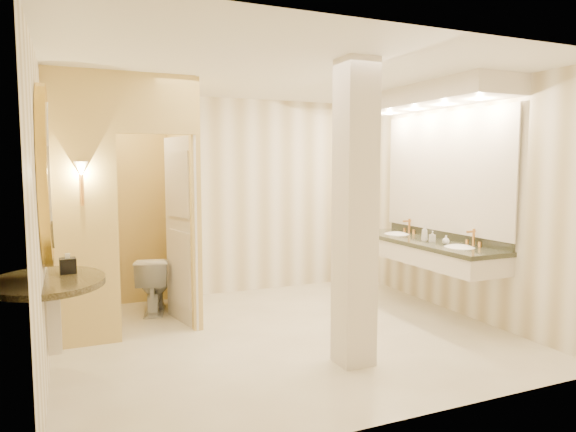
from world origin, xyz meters
name	(u,v)px	position (x,y,z in m)	size (l,w,h in m)	color
floor	(285,335)	(0.00, 0.00, 0.00)	(4.50, 4.50, 0.00)	white
ceiling	(285,74)	(0.00, 0.00, 2.70)	(4.50, 4.50, 0.00)	white
wall_back	(229,197)	(0.00, 2.00, 1.35)	(4.50, 0.02, 2.70)	white
wall_front	(400,230)	(0.00, -2.00, 1.35)	(4.50, 0.02, 2.70)	white
wall_left	(43,216)	(-2.25, 0.00, 1.35)	(0.02, 4.00, 2.70)	white
wall_right	(457,202)	(2.25, 0.00, 1.35)	(0.02, 4.00, 2.70)	white
toilet_closet	(159,201)	(-1.11, 0.97, 1.39)	(1.50, 1.55, 2.70)	#EBCC7B
wall_sconce	(81,171)	(-1.93, 0.43, 1.73)	(0.14, 0.14, 0.42)	#CD8B41
vanity	(429,178)	(1.98, 0.19, 1.63)	(0.75, 2.40, 2.09)	silver
console_shelf	(47,220)	(-2.21, -0.35, 1.35)	(1.11, 1.11, 2.01)	black
pillar	(355,215)	(0.28, -0.94, 1.35)	(0.31, 0.31, 2.70)	silver
tissue_box	(68,266)	(-2.07, -0.18, 0.94)	(0.13, 0.13, 0.13)	black
toilet	(154,284)	(-1.14, 1.41, 0.35)	(0.39, 0.68, 0.69)	white
soap_bottle_a	(432,236)	(1.90, 0.01, 0.94)	(0.06, 0.06, 0.14)	beige
soap_bottle_b	(446,240)	(1.95, -0.17, 0.93)	(0.08, 0.08, 0.10)	silver
soap_bottle_c	(425,233)	(1.87, 0.12, 0.97)	(0.08, 0.08, 0.20)	#C6B28C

